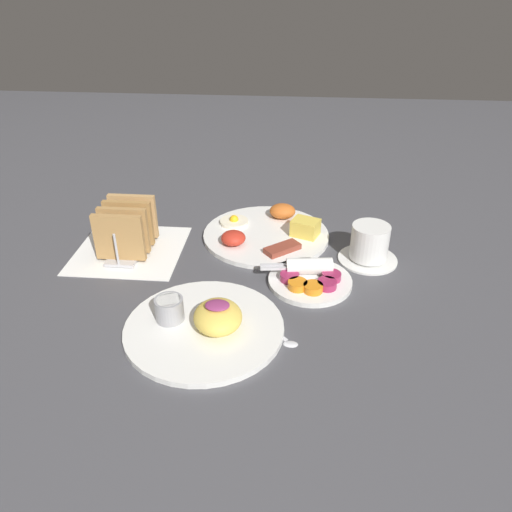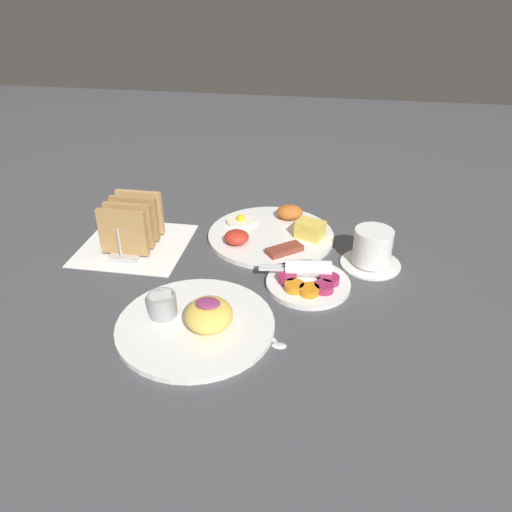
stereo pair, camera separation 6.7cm
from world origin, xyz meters
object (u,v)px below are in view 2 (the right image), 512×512
plate_breakfast (273,233)px  plate_condiments (308,280)px  toast_rack (132,224)px  coffee_cup (372,249)px  plate_foreground (196,320)px

plate_breakfast → plate_condiments: 0.20m
plate_breakfast → toast_rack: 0.30m
plate_condiments → coffee_cup: (0.12, 0.10, 0.02)m
plate_condiments → plate_breakfast: bearing=117.1°
plate_breakfast → plate_foreground: (-0.08, -0.33, 0.00)m
plate_breakfast → plate_condiments: bearing=-62.9°
plate_condiments → toast_rack: bearing=166.2°
coffee_cup → toast_rack: bearing=-179.6°
toast_rack → coffee_cup: toast_rack is taller
toast_rack → coffee_cup: 0.50m
toast_rack → coffee_cup: (0.50, 0.00, -0.02)m
toast_rack → plate_foreground: bearing=-50.4°
plate_foreground → plate_condiments: bearing=41.5°
plate_foreground → plate_breakfast: bearing=76.2°
plate_foreground → toast_rack: (-0.20, 0.25, 0.04)m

